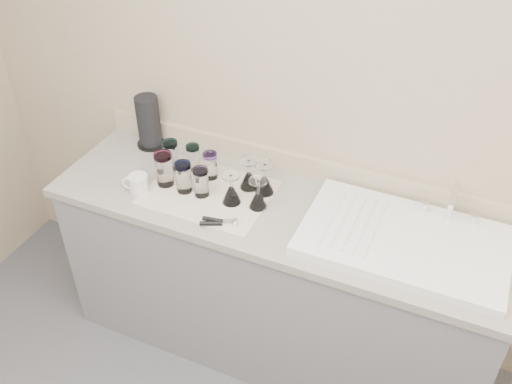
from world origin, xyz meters
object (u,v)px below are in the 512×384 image
at_px(goblet_back_left, 249,178).
at_px(paper_towel_roll, 149,122).
at_px(goblet_back_right, 264,183).
at_px(white_mug, 138,184).
at_px(tumbler_purple, 210,165).
at_px(can_opener, 219,222).
at_px(tumbler_magenta, 164,169).
at_px(tumbler_cyan, 193,157).
at_px(tumbler_blue, 184,177).
at_px(tumbler_lavender, 201,182).
at_px(tumbler_teal, 171,155).
at_px(goblet_front_right, 258,198).
at_px(sink_unit, 404,239).
at_px(goblet_front_left, 231,193).

bearing_deg(goblet_back_left, paper_towel_roll, 167.64).
relative_size(goblet_back_right, white_mug, 1.18).
xyz_separation_m(tumbler_purple, can_opener, (0.19, -0.28, -0.06)).
bearing_deg(goblet_back_left, tumbler_magenta, -159.94).
distance_m(tumbler_cyan, can_opener, 0.43).
relative_size(tumbler_purple, paper_towel_roll, 0.49).
relative_size(tumbler_blue, goblet_back_left, 0.99).
relative_size(tumbler_lavender, goblet_back_right, 0.90).
height_order(tumbler_teal, tumbler_purple, tumbler_teal).
bearing_deg(tumbler_lavender, tumbler_purple, 100.28).
bearing_deg(tumbler_blue, can_opener, -30.27).
relative_size(tumbler_cyan, goblet_front_right, 0.90).
xyz_separation_m(goblet_back_left, white_mug, (-0.44, -0.23, -0.01)).
relative_size(tumbler_purple, goblet_back_right, 0.86).
relative_size(tumbler_teal, tumbler_blue, 0.98).
xyz_separation_m(sink_unit, can_opener, (-0.73, -0.21, -0.00)).
relative_size(tumbler_teal, tumbler_magenta, 0.89).
relative_size(white_mug, paper_towel_roll, 0.48).
relative_size(goblet_back_right, goblet_front_left, 1.03).
xyz_separation_m(goblet_back_left, can_opener, (-0.01, -0.29, -0.04)).
relative_size(goblet_front_right, paper_towel_roll, 0.53).
height_order(tumbler_lavender, goblet_back_right, goblet_back_right).
distance_m(tumbler_magenta, goblet_back_left, 0.38).
distance_m(tumbler_magenta, white_mug, 0.13).
relative_size(tumbler_teal, goblet_front_left, 0.97).
bearing_deg(tumbler_purple, goblet_back_left, 0.85).
bearing_deg(goblet_front_right, goblet_back_right, 98.52).
bearing_deg(goblet_front_left, white_mug, -167.06).
height_order(tumbler_magenta, can_opener, tumbler_magenta).
xyz_separation_m(tumbler_magenta, can_opener, (0.35, -0.15, -0.07)).
xyz_separation_m(tumbler_purple, tumbler_blue, (-0.06, -0.14, 0.01)).
relative_size(tumbler_teal, paper_towel_roll, 0.54).
relative_size(sink_unit, goblet_front_left, 5.51).
relative_size(tumbler_blue, goblet_front_right, 1.04).
relative_size(tumbler_purple, tumbler_lavender, 0.95).
height_order(tumbler_purple, goblet_front_left, goblet_front_left).
bearing_deg(goblet_front_right, tumbler_teal, 168.17).
xyz_separation_m(sink_unit, tumbler_teal, (-1.12, 0.07, 0.06)).
relative_size(tumbler_lavender, can_opener, 0.90).
xyz_separation_m(goblet_back_right, goblet_front_left, (-0.10, -0.12, -0.00)).
distance_m(tumbler_teal, tumbler_purple, 0.21).
relative_size(tumbler_lavender, goblet_back_left, 0.93).
bearing_deg(white_mug, tumbler_magenta, 48.43).
distance_m(tumbler_purple, goblet_back_right, 0.27).
bearing_deg(goblet_back_right, goblet_back_left, 175.80).
bearing_deg(sink_unit, tumbler_teal, 176.48).
bearing_deg(paper_towel_roll, goblet_back_left, -12.36).
bearing_deg(tumbler_blue, paper_towel_roll, 142.00).
bearing_deg(tumbler_magenta, white_mug, -131.57).
distance_m(tumbler_blue, tumbler_lavender, 0.09).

